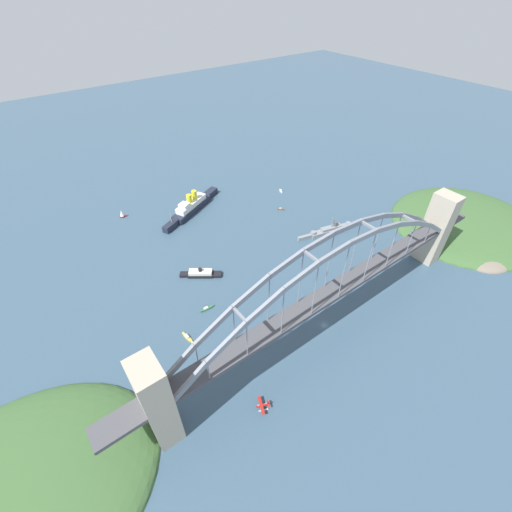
{
  "coord_description": "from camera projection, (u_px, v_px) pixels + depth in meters",
  "views": [
    {
      "loc": [
        -126.71,
        -91.1,
        190.77
      ],
      "look_at": [
        0.0,
        79.45,
        8.0
      ],
      "focal_mm": 24.03,
      "sensor_mm": 36.0,
      "label": 1
    }
  ],
  "objects": [
    {
      "name": "naval_cruiser",
      "position": [
        331.0,
        230.0,
        316.96
      ],
      "size": [
        67.12,
        19.56,
        16.09
      ],
      "color": "gray",
      "rests_on": "ground"
    },
    {
      "name": "ground_plane",
      "position": [
        324.0,
        325.0,
        237.13
      ],
      "size": [
        1400.0,
        1400.0,
        0.0
      ],
      "primitive_type": "plane",
      "color": "#385166"
    },
    {
      "name": "small_boat_2",
      "position": [
        122.0,
        213.0,
        334.85
      ],
      "size": [
        7.62,
        4.97,
        8.57
      ],
      "color": "#B2231E",
      "rests_on": "ground"
    },
    {
      "name": "headland_east_shore",
      "position": [
        466.0,
        226.0,
        326.13
      ],
      "size": [
        140.3,
        132.41,
        20.99
      ],
      "color": "#3D6033",
      "rests_on": "ground"
    },
    {
      "name": "small_boat_1",
      "position": [
        207.0,
        308.0,
        247.2
      ],
      "size": [
        10.81,
        2.58,
        2.17
      ],
      "color": "#2D6B3D",
      "rests_on": "ground"
    },
    {
      "name": "harbor_arch_bridge",
      "position": [
        331.0,
        292.0,
        215.4
      ],
      "size": [
        297.65,
        18.05,
        77.59
      ],
      "color": "#ADA38E",
      "rests_on": "ground"
    },
    {
      "name": "seaplane_taxiing_near_bridge",
      "position": [
        263.0,
        406.0,
        191.65
      ],
      "size": [
        8.01,
        10.3,
        4.89
      ],
      "color": "#B7B7B2",
      "rests_on": "ground"
    },
    {
      "name": "small_boat_0",
      "position": [
        187.0,
        337.0,
        228.28
      ],
      "size": [
        3.09,
        12.04,
        1.97
      ],
      "color": "gold",
      "rests_on": "ground"
    },
    {
      "name": "channel_marker_buoy",
      "position": [
        267.0,
        325.0,
        235.47
      ],
      "size": [
        2.2,
        2.2,
        2.75
      ],
      "color": "red",
      "rests_on": "ground"
    },
    {
      "name": "small_boat_3",
      "position": [
        281.0,
        191.0,
        374.02
      ],
      "size": [
        3.81,
        7.39,
        2.48
      ],
      "color": "silver",
      "rests_on": "ground"
    },
    {
      "name": "harbor_ferry_steamer",
      "position": [
        201.0,
        273.0,
        272.8
      ],
      "size": [
        30.01,
        24.02,
        7.6
      ],
      "color": "black",
      "rests_on": "ground"
    },
    {
      "name": "ocean_liner",
      "position": [
        192.0,
        206.0,
        342.06
      ],
      "size": [
        79.28,
        43.7,
        19.65
      ],
      "color": "#1E2333",
      "rests_on": "ground"
    },
    {
      "name": "small_boat_4",
      "position": [
        281.0,
        209.0,
        346.64
      ],
      "size": [
        6.02,
        5.24,
        2.17
      ],
      "color": "brown",
      "rests_on": "ground"
    }
  ]
}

